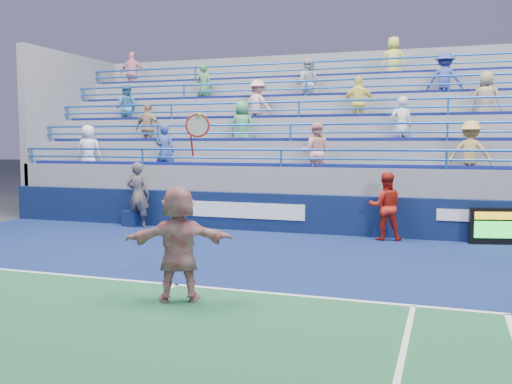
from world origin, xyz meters
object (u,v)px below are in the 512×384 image
(judge_chair, at_px, (133,217))
(ball_girl, at_px, (385,206))
(serve_speed_board, at_px, (497,226))
(tennis_player, at_px, (179,243))
(line_judge, at_px, (138,195))

(judge_chair, bearing_deg, ball_girl, -0.66)
(judge_chair, relative_size, ball_girl, 0.49)
(serve_speed_board, xyz_separation_m, tennis_player, (-5.25, -7.14, 0.48))
(judge_chair, distance_m, ball_girl, 7.59)
(judge_chair, bearing_deg, tennis_player, -54.33)
(judge_chair, bearing_deg, serve_speed_board, 0.75)
(serve_speed_board, height_order, ball_girl, ball_girl)
(serve_speed_board, bearing_deg, tennis_player, -126.31)
(judge_chair, distance_m, tennis_player, 8.65)
(judge_chair, bearing_deg, line_judge, -25.05)
(line_judge, distance_m, ball_girl, 7.30)
(tennis_player, height_order, line_judge, tennis_player)
(ball_girl, bearing_deg, serve_speed_board, 171.75)
(tennis_player, bearing_deg, ball_girl, 69.93)
(serve_speed_board, bearing_deg, ball_girl, -175.34)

